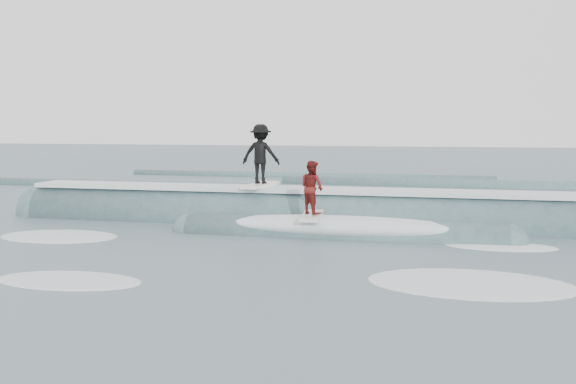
# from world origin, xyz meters

# --- Properties ---
(ground) EXTENTS (160.00, 160.00, 0.00)m
(ground) POSITION_xyz_m (0.00, 0.00, 0.00)
(ground) COLOR #41565F
(ground) RESTS_ON ground
(breaking_wave) EXTENTS (20.07, 3.86, 2.16)m
(breaking_wave) POSITION_xyz_m (0.29, 4.10, 0.05)
(breaking_wave) COLOR #355957
(breaking_wave) RESTS_ON ground
(surfer_black) EXTENTS (1.23, 2.05, 2.00)m
(surfer_black) POSITION_xyz_m (-1.15, 4.46, 2.14)
(surfer_black) COLOR white
(surfer_black) RESTS_ON ground
(surfer_red) EXTENTS (0.93, 2.05, 1.60)m
(surfer_red) POSITION_xyz_m (0.98, 2.26, 1.26)
(surfer_red) COLOR silver
(surfer_red) RESTS_ON ground
(whitewater) EXTENTS (15.05, 7.59, 0.10)m
(whitewater) POSITION_xyz_m (0.07, -0.94, 0.00)
(whitewater) COLOR white
(whitewater) RESTS_ON ground
(far_swells) EXTENTS (37.49, 8.65, 0.80)m
(far_swells) POSITION_xyz_m (-0.47, 17.65, 0.00)
(far_swells) COLOR #355957
(far_swells) RESTS_ON ground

